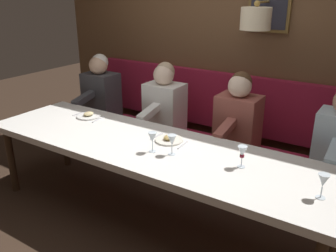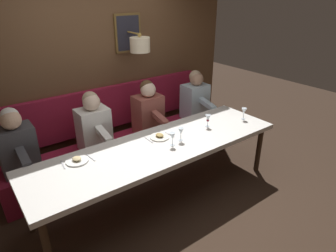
{
  "view_description": "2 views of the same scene",
  "coord_description": "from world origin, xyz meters",
  "px_view_note": "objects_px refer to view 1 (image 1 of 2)",
  "views": [
    {
      "loc": [
        -2.21,
        -1.63,
        1.95
      ],
      "look_at": [
        0.05,
        -0.16,
        0.92
      ],
      "focal_mm": 38.43,
      "sensor_mm": 36.0,
      "label": 1
    },
    {
      "loc": [
        -2.5,
        1.75,
        2.4
      ],
      "look_at": [
        0.05,
        -0.16,
        0.92
      ],
      "focal_mm": 31.58,
      "sensor_mm": 36.0,
      "label": 2
    }
  ],
  "objects_px": {
    "diner_middle": "(164,101)",
    "diner_far": "(101,89)",
    "wine_glass_3": "(172,141)",
    "diner_near": "(238,116)",
    "dining_table": "(149,150)",
    "wine_glass_2": "(323,181)",
    "wine_glass_0": "(242,152)",
    "wine_glass_1": "(152,138)"
  },
  "relations": [
    {
      "from": "diner_middle",
      "to": "wine_glass_0",
      "type": "distance_m",
      "value": 1.5
    },
    {
      "from": "dining_table",
      "to": "diner_middle",
      "type": "distance_m",
      "value": 0.99
    },
    {
      "from": "wine_glass_0",
      "to": "wine_glass_1",
      "type": "xyz_separation_m",
      "value": [
        -0.14,
        0.69,
        0.0
      ]
    },
    {
      "from": "diner_near",
      "to": "wine_glass_2",
      "type": "height_order",
      "value": "diner_near"
    },
    {
      "from": "wine_glass_1",
      "to": "wine_glass_2",
      "type": "bearing_deg",
      "value": -89.39
    },
    {
      "from": "wine_glass_1",
      "to": "dining_table",
      "type": "bearing_deg",
      "value": 47.58
    },
    {
      "from": "diner_far",
      "to": "wine_glass_1",
      "type": "bearing_deg",
      "value": -123.77
    },
    {
      "from": "wine_glass_1",
      "to": "diner_near",
      "type": "bearing_deg",
      "value": -17.59
    },
    {
      "from": "wine_glass_1",
      "to": "wine_glass_3",
      "type": "height_order",
      "value": "same"
    },
    {
      "from": "wine_glass_1",
      "to": "wine_glass_2",
      "type": "relative_size",
      "value": 1.0
    },
    {
      "from": "wine_glass_0",
      "to": "wine_glass_3",
      "type": "height_order",
      "value": "same"
    },
    {
      "from": "dining_table",
      "to": "diner_middle",
      "type": "bearing_deg",
      "value": 25.99
    },
    {
      "from": "diner_near",
      "to": "diner_middle",
      "type": "height_order",
      "value": "same"
    },
    {
      "from": "dining_table",
      "to": "wine_glass_1",
      "type": "height_order",
      "value": "wine_glass_1"
    },
    {
      "from": "diner_far",
      "to": "wine_glass_1",
      "type": "height_order",
      "value": "diner_far"
    },
    {
      "from": "wine_glass_0",
      "to": "wine_glass_2",
      "type": "distance_m",
      "value": 0.59
    },
    {
      "from": "diner_middle",
      "to": "diner_far",
      "type": "height_order",
      "value": "same"
    },
    {
      "from": "dining_table",
      "to": "diner_near",
      "type": "xyz_separation_m",
      "value": [
        0.88,
        -0.42,
        0.13
      ]
    },
    {
      "from": "diner_middle",
      "to": "wine_glass_3",
      "type": "height_order",
      "value": "diner_middle"
    },
    {
      "from": "diner_near",
      "to": "wine_glass_0",
      "type": "distance_m",
      "value": 0.93
    },
    {
      "from": "diner_far",
      "to": "wine_glass_0",
      "type": "relative_size",
      "value": 4.82
    },
    {
      "from": "wine_glass_1",
      "to": "wine_glass_0",
      "type": "bearing_deg",
      "value": -78.93
    },
    {
      "from": "diner_near",
      "to": "wine_glass_1",
      "type": "height_order",
      "value": "diner_near"
    },
    {
      "from": "diner_far",
      "to": "diner_near",
      "type": "bearing_deg",
      "value": -90.0
    },
    {
      "from": "wine_glass_2",
      "to": "wine_glass_0",
      "type": "bearing_deg",
      "value": 77.94
    },
    {
      "from": "dining_table",
      "to": "diner_far",
      "type": "xyz_separation_m",
      "value": [
        0.88,
        1.36,
        0.13
      ]
    },
    {
      "from": "diner_middle",
      "to": "diner_far",
      "type": "relative_size",
      "value": 1.0
    },
    {
      "from": "diner_far",
      "to": "wine_glass_3",
      "type": "bearing_deg",
      "value": -120.1
    },
    {
      "from": "dining_table",
      "to": "diner_far",
      "type": "relative_size",
      "value": 3.95
    },
    {
      "from": "wine_glass_1",
      "to": "wine_glass_3",
      "type": "distance_m",
      "value": 0.16
    },
    {
      "from": "wine_glass_0",
      "to": "wine_glass_3",
      "type": "distance_m",
      "value": 0.54
    },
    {
      "from": "wine_glass_2",
      "to": "wine_glass_3",
      "type": "relative_size",
      "value": 1.0
    },
    {
      "from": "diner_near",
      "to": "wine_glass_1",
      "type": "distance_m",
      "value": 1.03
    },
    {
      "from": "wine_glass_3",
      "to": "wine_glass_0",
      "type": "bearing_deg",
      "value": -79.77
    },
    {
      "from": "diner_middle",
      "to": "wine_glass_3",
      "type": "relative_size",
      "value": 4.82
    },
    {
      "from": "dining_table",
      "to": "wine_glass_0",
      "type": "relative_size",
      "value": 19.07
    },
    {
      "from": "diner_middle",
      "to": "wine_glass_0",
      "type": "relative_size",
      "value": 4.82
    },
    {
      "from": "diner_far",
      "to": "wine_glass_0",
      "type": "height_order",
      "value": "diner_far"
    },
    {
      "from": "diner_far",
      "to": "wine_glass_2",
      "type": "height_order",
      "value": "diner_far"
    },
    {
      "from": "wine_glass_0",
      "to": "wine_glass_2",
      "type": "relative_size",
      "value": 1.0
    },
    {
      "from": "diner_far",
      "to": "wine_glass_3",
      "type": "xyz_separation_m",
      "value": [
        -0.94,
        -1.63,
        0.04
      ]
    },
    {
      "from": "diner_middle",
      "to": "wine_glass_3",
      "type": "xyz_separation_m",
      "value": [
        -0.94,
        -0.7,
        0.04
      ]
    }
  ]
}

